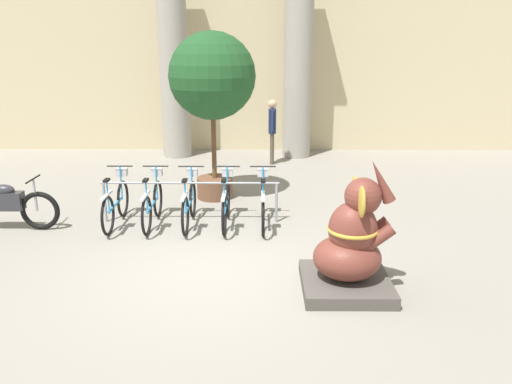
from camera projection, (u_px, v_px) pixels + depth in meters
ground_plane at (214, 267)px, 7.44m from camera, size 60.00×60.00×0.00m
building_facade at (237, 50)px, 14.81m from camera, size 20.00×0.20×6.00m
column_left at (174, 64)px, 13.98m from camera, size 1.01×1.01×5.16m
column_right at (298, 64)px, 13.95m from camera, size 1.01×1.01×5.16m
bike_rack at (190, 191)px, 9.14m from camera, size 3.28×0.05×0.77m
bicycle_0 at (116, 203)px, 9.07m from camera, size 0.48×1.68×1.01m
bicycle_1 at (153, 203)px, 9.07m from camera, size 0.48×1.68×1.01m
bicycle_2 at (189, 203)px, 9.05m from camera, size 0.48×1.68×1.01m
bicycle_3 at (226, 203)px, 9.05m from camera, size 0.48×1.68×1.01m
bicycle_4 at (263, 203)px, 9.04m from camera, size 0.48×1.68×1.01m
elephant_statue at (351, 247)px, 6.59m from camera, size 1.18×1.18×1.83m
motorcycle at (0, 205)px, 8.80m from camera, size 2.11×0.55×0.95m
person_pedestrian at (272, 126)px, 13.48m from camera, size 0.23×0.47×1.75m
potted_tree at (212, 81)px, 10.07m from camera, size 1.76×1.76×3.45m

